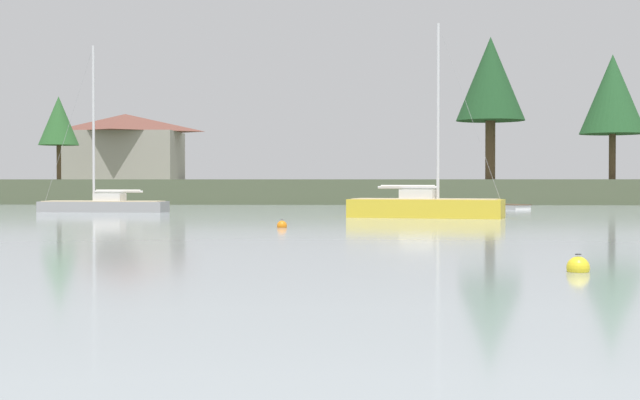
{
  "coord_description": "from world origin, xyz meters",
  "views": [
    {
      "loc": [
        9.7,
        -4.46,
        1.76
      ],
      "look_at": [
        8.13,
        27.46,
        1.16
      ],
      "focal_mm": 52.82,
      "sensor_mm": 36.0,
      "label": 1
    }
  ],
  "objects_px": {
    "mooring_buoy_orange": "(282,226)",
    "sailboat_grey": "(104,208)",
    "dinghy_white": "(509,207)",
    "mooring_buoy_yellow": "(578,268)",
    "sailboat_yellow": "(425,213)"
  },
  "relations": [
    {
      "from": "mooring_buoy_orange",
      "to": "sailboat_grey",
      "type": "bearing_deg",
      "value": 123.38
    },
    {
      "from": "dinghy_white",
      "to": "mooring_buoy_orange",
      "type": "bearing_deg",
      "value": -115.99
    },
    {
      "from": "dinghy_white",
      "to": "mooring_buoy_yellow",
      "type": "distance_m",
      "value": 43.95
    },
    {
      "from": "sailboat_yellow",
      "to": "mooring_buoy_yellow",
      "type": "relative_size",
      "value": 20.28
    },
    {
      "from": "sailboat_yellow",
      "to": "mooring_buoy_orange",
      "type": "xyz_separation_m",
      "value": [
        -6.22,
        -10.53,
        -0.16
      ]
    },
    {
      "from": "sailboat_grey",
      "to": "mooring_buoy_orange",
      "type": "bearing_deg",
      "value": -56.62
    },
    {
      "from": "mooring_buoy_orange",
      "to": "dinghy_white",
      "type": "bearing_deg",
      "value": 64.01
    },
    {
      "from": "sailboat_yellow",
      "to": "sailboat_grey",
      "type": "height_order",
      "value": "sailboat_grey"
    },
    {
      "from": "sailboat_grey",
      "to": "dinghy_white",
      "type": "bearing_deg",
      "value": 16.27
    },
    {
      "from": "sailboat_yellow",
      "to": "mooring_buoy_yellow",
      "type": "bearing_deg",
      "value": -87.54
    },
    {
      "from": "mooring_buoy_orange",
      "to": "mooring_buoy_yellow",
      "type": "relative_size",
      "value": 0.89
    },
    {
      "from": "sailboat_grey",
      "to": "mooring_buoy_yellow",
      "type": "height_order",
      "value": "sailboat_grey"
    },
    {
      "from": "dinghy_white",
      "to": "sailboat_yellow",
      "type": "bearing_deg",
      "value": -112.63
    },
    {
      "from": "dinghy_white",
      "to": "mooring_buoy_orange",
      "type": "xyz_separation_m",
      "value": [
        -12.63,
        -25.91,
        -0.04
      ]
    },
    {
      "from": "sailboat_yellow",
      "to": "sailboat_grey",
      "type": "bearing_deg",
      "value": 156.34
    }
  ]
}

